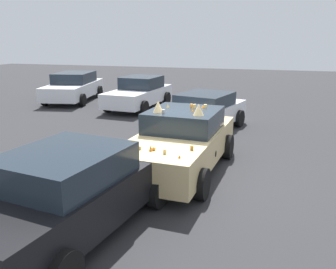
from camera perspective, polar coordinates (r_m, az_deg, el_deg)
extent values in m
plane|color=#2D2D30|center=(8.78, 1.88, -5.83)|extent=(60.00, 60.00, 0.00)
cube|color=#D8BC7F|center=(8.57, 1.92, -1.92)|extent=(4.43, 2.04, 0.70)
cube|color=#1E2833|center=(8.70, 2.60, 2.38)|extent=(1.84, 1.74, 0.49)
cylinder|color=black|center=(7.22, 5.43, -7.89)|extent=(0.66, 0.26, 0.65)
cylinder|color=black|center=(7.85, -7.62, -6.04)|extent=(0.66, 0.26, 0.65)
cylinder|color=black|center=(9.69, 9.56, -1.94)|extent=(0.66, 0.26, 0.65)
cylinder|color=black|center=(10.17, -0.58, -0.91)|extent=(0.66, 0.26, 0.65)
ellipsoid|color=black|center=(9.67, 9.58, -0.42)|extent=(0.14, 0.03, 0.14)
ellipsoid|color=black|center=(10.10, -0.48, 0.51)|extent=(0.12, 0.03, 0.08)
ellipsoid|color=black|center=(7.44, -8.91, -5.22)|extent=(0.16, 0.03, 0.12)
ellipsoid|color=black|center=(9.96, -0.71, 1.14)|extent=(0.20, 0.03, 0.11)
ellipsoid|color=black|center=(9.45, 9.33, -0.53)|extent=(0.19, 0.03, 0.16)
ellipsoid|color=black|center=(10.17, -0.36, 0.29)|extent=(0.19, 0.03, 0.11)
ellipsoid|color=black|center=(8.33, 7.68, -3.10)|extent=(0.13, 0.03, 0.15)
cone|color=orange|center=(7.08, -2.79, -2.20)|extent=(0.11, 0.11, 0.12)
cylinder|color=#A87A38|center=(7.15, 3.84, -2.17)|extent=(0.09, 0.09, 0.10)
sphere|color=orange|center=(7.09, -2.69, -2.47)|extent=(0.05, 0.05, 0.05)
cylinder|color=tan|center=(6.90, -0.53, -2.78)|extent=(0.08, 0.08, 0.09)
cylinder|color=orange|center=(7.62, -5.61, -1.20)|extent=(0.13, 0.13, 0.07)
sphere|color=orange|center=(7.12, -2.28, -2.30)|extent=(0.07, 0.07, 0.07)
sphere|color=tan|center=(7.19, -4.57, -2.14)|extent=(0.08, 0.08, 0.08)
cone|color=orange|center=(6.67, 1.84, -3.58)|extent=(0.08, 0.08, 0.06)
cone|color=orange|center=(8.46, 3.93, 4.10)|extent=(0.05, 0.05, 0.12)
cylinder|color=tan|center=(8.95, 6.01, 4.55)|extent=(0.10, 0.10, 0.08)
cylinder|color=gray|center=(8.22, -0.75, 3.70)|extent=(0.10, 0.10, 0.09)
cone|color=tan|center=(8.90, -0.02, 4.67)|extent=(0.08, 0.08, 0.11)
cylinder|color=tan|center=(8.88, 4.27, 4.56)|extent=(0.10, 0.10, 0.10)
cone|color=orange|center=(8.95, 5.58, 4.52)|extent=(0.08, 0.08, 0.07)
cylinder|color=orange|center=(8.95, 3.80, 4.63)|extent=(0.07, 0.07, 0.09)
cone|color=#D8BC7F|center=(8.04, 4.91, 4.03)|extent=(0.24, 0.24, 0.27)
cone|color=#D8BC7F|center=(8.34, -1.60, 4.50)|extent=(0.24, 0.24, 0.27)
cube|color=white|center=(19.00, -14.91, 6.98)|extent=(4.73, 2.61, 0.66)
cube|color=#1E2833|center=(19.15, -14.78, 8.83)|extent=(2.50, 2.06, 0.52)
cylinder|color=black|center=(17.44, -13.59, 5.41)|extent=(0.63, 0.33, 0.60)
cylinder|color=black|center=(18.15, -19.16, 5.36)|extent=(0.63, 0.33, 0.60)
cylinder|color=black|center=(20.04, -10.95, 6.79)|extent=(0.63, 0.33, 0.60)
cylinder|color=black|center=(20.66, -15.93, 6.73)|extent=(0.63, 0.33, 0.60)
cube|color=white|center=(16.48, -4.74, 6.21)|extent=(4.32, 2.01, 0.63)
cube|color=#1E2833|center=(16.72, -4.24, 8.36)|extent=(1.90, 1.69, 0.53)
cylinder|color=black|center=(15.00, -3.90, 4.27)|extent=(0.63, 0.27, 0.61)
cylinder|color=black|center=(15.80, -9.63, 4.65)|extent=(0.63, 0.27, 0.61)
cylinder|color=black|center=(17.36, -0.24, 5.81)|extent=(0.63, 0.27, 0.61)
cylinder|color=black|center=(18.06, -5.40, 6.11)|extent=(0.63, 0.27, 0.61)
cube|color=black|center=(6.20, -14.87, -9.54)|extent=(4.45, 2.34, 0.71)
cube|color=#1E2833|center=(5.87, -16.25, -4.81)|extent=(2.16, 1.87, 0.48)
cylinder|color=black|center=(7.78, -13.63, -6.74)|extent=(0.63, 0.30, 0.60)
cylinder|color=black|center=(6.87, -1.70, -9.33)|extent=(0.63, 0.30, 0.60)
cube|color=white|center=(12.38, 5.58, 3.12)|extent=(4.36, 2.64, 0.62)
cube|color=#1E2833|center=(12.42, 5.96, 5.61)|extent=(2.19, 1.97, 0.43)
cylinder|color=black|center=(10.97, 6.83, 0.09)|extent=(0.65, 0.36, 0.62)
cylinder|color=black|center=(11.76, -0.95, 1.24)|extent=(0.65, 0.36, 0.62)
cylinder|color=black|center=(13.25, 11.32, 2.54)|extent=(0.65, 0.36, 0.62)
cylinder|color=black|center=(13.91, 4.54, 3.40)|extent=(0.65, 0.36, 0.62)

